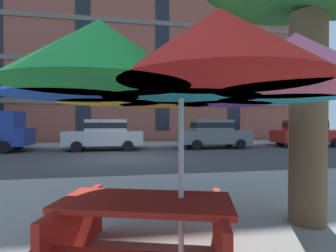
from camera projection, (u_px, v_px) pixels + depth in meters
ground_plane at (126, 158)px, 11.60m from camera, size 120.00×120.00×0.00m
sidewalk_far at (124, 144)px, 18.29m from camera, size 56.00×3.60×0.12m
apartment_building at (123, 60)px, 26.27m from camera, size 36.82×12.08×16.00m
sedan_silver at (105, 134)px, 15.03m from camera, size 4.40×1.98×1.78m
sedan_gray at (213, 133)px, 16.19m from camera, size 4.40×1.98×1.78m
sedan_red at (306, 132)px, 17.33m from camera, size 4.40×1.98×1.78m
patio_umbrella at (181, 75)px, 2.80m from camera, size 3.58×3.58×2.41m
picnic_table at (145, 226)px, 2.74m from camera, size 2.16×1.98×0.77m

